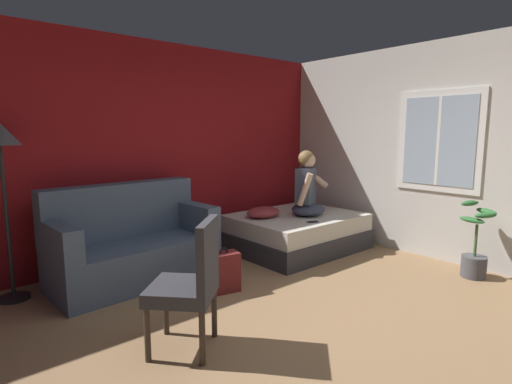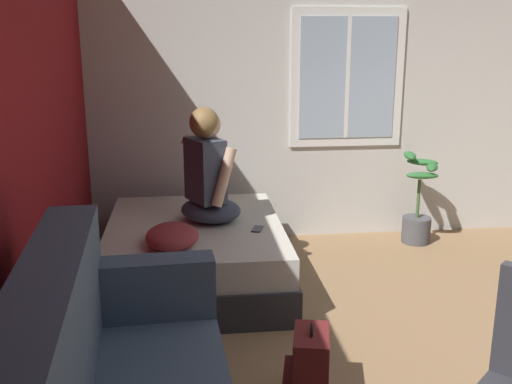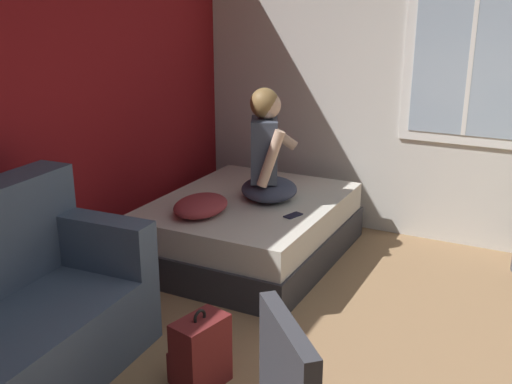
{
  "view_description": "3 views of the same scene",
  "coord_description": "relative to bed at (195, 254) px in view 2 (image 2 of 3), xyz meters",
  "views": [
    {
      "loc": [
        -2.28,
        -1.88,
        1.6
      ],
      "look_at": [
        0.81,
        1.73,
        0.88
      ],
      "focal_mm": 28.0,
      "sensor_mm": 36.0,
      "label": 1
    },
    {
      "loc": [
        -2.73,
        1.85,
        1.88
      ],
      "look_at": [
        0.49,
        1.48,
        1.02
      ],
      "focal_mm": 42.0,
      "sensor_mm": 36.0,
      "label": 2
    },
    {
      "loc": [
        -2.34,
        -0.26,
        1.99
      ],
      "look_at": [
        0.89,
        1.39,
        0.82
      ],
      "focal_mm": 42.0,
      "sensor_mm": 36.0,
      "label": 3
    }
  ],
  "objects": [
    {
      "name": "bed",
      "position": [
        0.0,
        0.0,
        0.0
      ],
      "size": [
        1.7,
        1.35,
        0.48
      ],
      "color": "#2D2D33",
      "rests_on": "ground"
    },
    {
      "name": "throw_pillow",
      "position": [
        -0.47,
        0.16,
        0.31
      ],
      "size": [
        0.48,
        0.36,
        0.14
      ],
      "primitive_type": "ellipsoid",
      "rotation": [
        0.0,
        0.0,
        0.01
      ],
      "color": "#993338",
      "rests_on": "bed"
    },
    {
      "name": "person_seated",
      "position": [
        0.08,
        -0.11,
        0.6
      ],
      "size": [
        0.66,
        0.62,
        0.88
      ],
      "color": "#383D51",
      "rests_on": "bed"
    },
    {
      "name": "cell_phone",
      "position": [
        -0.19,
        -0.46,
        0.25
      ],
      "size": [
        0.16,
        0.11,
        0.01
      ],
      "primitive_type": "cube",
      "rotation": [
        0.0,
        0.0,
        1.26
      ],
      "color": "black",
      "rests_on": "bed"
    },
    {
      "name": "backpack",
      "position": [
        -1.64,
        -0.56,
        -0.04
      ],
      "size": [
        0.33,
        0.28,
        0.46
      ],
      "color": "maroon",
      "rests_on": "ground"
    },
    {
      "name": "potted_plant",
      "position": [
        0.7,
        -2.05,
        0.07
      ],
      "size": [
        0.39,
        0.37,
        0.85
      ],
      "color": "#4C4C51",
      "rests_on": "ground"
    },
    {
      "name": "wall_side_with_window",
      "position": [
        1.1,
        -1.81,
        1.12
      ],
      "size": [
        0.19,
        6.87,
        2.7
      ],
      "color": "silver",
      "rests_on": "ground"
    }
  ]
}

